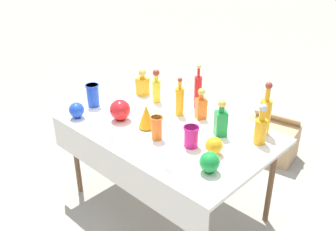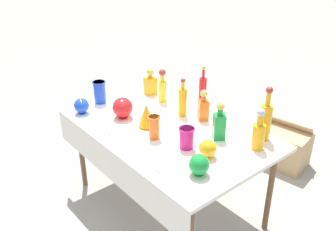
{
  "view_description": "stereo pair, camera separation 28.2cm",
  "coord_description": "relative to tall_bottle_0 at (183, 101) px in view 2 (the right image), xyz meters",
  "views": [
    {
      "loc": [
        1.73,
        -1.81,
        2.15
      ],
      "look_at": [
        0.0,
        0.0,
        0.86
      ],
      "focal_mm": 40.0,
      "sensor_mm": 36.0,
      "label": 1
    },
    {
      "loc": [
        1.92,
        -1.61,
        2.15
      ],
      "look_at": [
        0.0,
        0.0,
        0.86
      ],
      "focal_mm": 40.0,
      "sensor_mm": 36.0,
      "label": 2
    }
  ],
  "objects": [
    {
      "name": "ground_plane",
      "position": [
        0.08,
        -0.22,
        -0.89
      ],
      "size": [
        40.0,
        40.0,
        0.0
      ],
      "primitive_type": "plane",
      "color": "#A0998C"
    },
    {
      "name": "display_table",
      "position": [
        0.08,
        -0.25,
        -0.19
      ],
      "size": [
        1.6,
        1.03,
        0.76
      ],
      "color": "white",
      "rests_on": "ground"
    },
    {
      "name": "tall_bottle_0",
      "position": [
        0.0,
        0.0,
        0.0
      ],
      "size": [
        0.07,
        0.07,
        0.32
      ],
      "color": "orange",
      "rests_on": "display_table"
    },
    {
      "name": "tall_bottle_1",
      "position": [
        0.03,
        0.2,
        0.03
      ],
      "size": [
        0.06,
        0.06,
        0.39
      ],
      "color": "red",
      "rests_on": "display_table"
    },
    {
      "name": "tall_bottle_2",
      "position": [
        -0.31,
        0.05,
        0.0
      ],
      "size": [
        0.07,
        0.07,
        0.3
      ],
      "color": "yellow",
      "rests_on": "display_table"
    },
    {
      "name": "tall_bottle_3",
      "position": [
        0.7,
        0.06,
        -0.01
      ],
      "size": [
        0.09,
        0.09,
        0.31
      ],
      "color": "orange",
      "rests_on": "display_table"
    },
    {
      "name": "tall_bottle_4",
      "position": [
        0.65,
        0.2,
        0.03
      ],
      "size": [
        0.08,
        0.08,
        0.41
      ],
      "color": "orange",
      "rests_on": "display_table"
    },
    {
      "name": "square_decanter_0",
      "position": [
        0.16,
        0.07,
        -0.02
      ],
      "size": [
        0.11,
        0.11,
        0.26
      ],
      "color": "orange",
      "rests_on": "display_table"
    },
    {
      "name": "square_decanter_1",
      "position": [
        -0.51,
        0.07,
        -0.02
      ],
      "size": [
        0.09,
        0.09,
        0.24
      ],
      "color": "orange",
      "rests_on": "display_table"
    },
    {
      "name": "square_decanter_2",
      "position": [
        0.44,
        -0.04,
        -0.01
      ],
      "size": [
        0.12,
        0.12,
        0.29
      ],
      "color": "#198C38",
      "rests_on": "display_table"
    },
    {
      "name": "slender_vase_0",
      "position": [
        0.14,
        -0.4,
        -0.03
      ],
      "size": [
        0.1,
        0.1,
        0.18
      ],
      "color": "orange",
      "rests_on": "display_table"
    },
    {
      "name": "slender_vase_1",
      "position": [
        0.38,
        -0.31,
        -0.05
      ],
      "size": [
        0.11,
        0.11,
        0.15
      ],
      "color": "#C61972",
      "rests_on": "display_table"
    },
    {
      "name": "slender_vase_2",
      "position": [
        -0.64,
        -0.38,
        -0.02
      ],
      "size": [
        0.11,
        0.11,
        0.19
      ],
      "color": "blue",
      "rests_on": "display_table"
    },
    {
      "name": "fluted_vase_0",
      "position": [
        -0.03,
        -0.34,
        -0.03
      ],
      "size": [
        0.13,
        0.13,
        0.19
      ],
      "color": "orange",
      "rests_on": "display_table"
    },
    {
      "name": "round_bowl_0",
      "position": [
        0.56,
        -0.28,
        -0.06
      ],
      "size": [
        0.12,
        0.12,
        0.13
      ],
      "color": "orange",
      "rests_on": "display_table"
    },
    {
      "name": "round_bowl_1",
      "position": [
        -0.55,
        -0.61,
        -0.06
      ],
      "size": [
        0.12,
        0.12,
        0.13
      ],
      "color": "blue",
      "rests_on": "display_table"
    },
    {
      "name": "round_bowl_2",
      "position": [
        -0.27,
        -0.39,
        -0.04
      ],
      "size": [
        0.16,
        0.16,
        0.17
      ],
      "color": "red",
      "rests_on": "display_table"
    },
    {
      "name": "round_bowl_3",
      "position": [
        0.66,
        -0.46,
        -0.06
      ],
      "size": [
        0.13,
        0.13,
        0.14
      ],
      "color": "#198C38",
      "rests_on": "display_table"
    },
    {
      "name": "price_tag_left",
      "position": [
        -0.08,
        -0.64,
        -0.11
      ],
      "size": [
        0.05,
        0.02,
        0.04
      ],
      "primitive_type": "cube",
      "rotation": [
        -0.21,
        0.0,
        0.22
      ],
      "color": "white",
      "rests_on": "display_table"
    },
    {
      "name": "price_tag_center",
      "position": [
        0.5,
        -0.66,
        -0.11
      ],
      "size": [
        0.06,
        0.02,
        0.04
      ],
      "primitive_type": "cube",
      "rotation": [
        -0.21,
        0.0,
        -0.03
      ],
      "color": "white",
      "rests_on": "display_table"
    },
    {
      "name": "cardboard_box_behind_left",
      "position": [
        0.3,
        1.05,
        -0.71
      ],
      "size": [
        0.57,
        0.42,
        0.44
      ],
      "color": "tan",
      "rests_on": "ground"
    }
  ]
}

